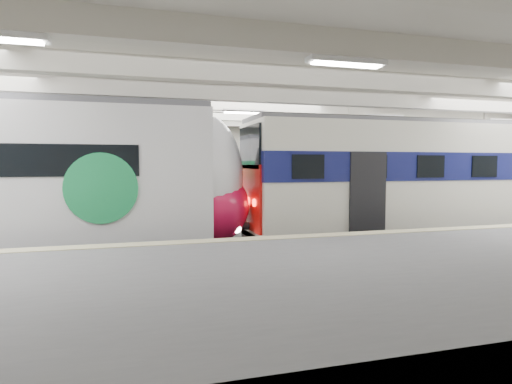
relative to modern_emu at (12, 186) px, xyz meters
name	(u,v)px	position (x,y,z in m)	size (l,w,h in m)	color
station_hall	(275,155)	(7.27, -1.74, 0.89)	(36.00, 24.00, 5.75)	black
modern_emu	(12,186)	(0.00, 0.00, 0.00)	(15.08, 3.11, 4.80)	silver
older_rer	(427,180)	(13.82, 0.00, 0.03)	(13.84, 3.05, 4.55)	silver
far_train	(29,184)	(-0.73, 5.50, -0.16)	(13.32, 3.29, 4.25)	silver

